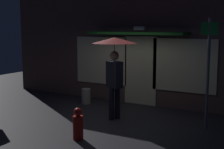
% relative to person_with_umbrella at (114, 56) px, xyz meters
% --- Properties ---
extents(ground_plane, '(18.00, 18.00, 0.00)m').
position_rel_person_with_umbrella_xyz_m(ground_plane, '(-0.15, -0.24, -1.72)').
color(ground_plane, '#26262B').
extents(building_facade, '(10.48, 1.00, 4.09)m').
position_rel_person_with_umbrella_xyz_m(building_facade, '(-0.15, 2.10, 0.31)').
color(building_facade, brown).
rests_on(building_facade, ground).
extents(person_with_umbrella, '(1.18, 1.18, 2.22)m').
position_rel_person_with_umbrella_xyz_m(person_with_umbrella, '(0.00, 0.00, 0.00)').
color(person_with_umbrella, black).
rests_on(person_with_umbrella, ground).
extents(street_sign_post, '(0.40, 0.07, 2.71)m').
position_rel_person_with_umbrella_xyz_m(street_sign_post, '(2.37, 0.41, -0.20)').
color(street_sign_post, '#595B60').
rests_on(street_sign_post, ground).
extents(sidewalk_bollard, '(0.29, 0.29, 0.49)m').
position_rel_person_with_umbrella_xyz_m(sidewalk_bollard, '(-1.70, 1.11, -1.48)').
color(sidewalk_bollard, '#9E998E').
rests_on(sidewalk_bollard, ground).
extents(sidewalk_bollard_2, '(0.22, 0.22, 0.47)m').
position_rel_person_with_umbrella_xyz_m(sidewalk_bollard_2, '(-0.56, 1.01, -1.49)').
color(sidewalk_bollard_2, '#9E998E').
rests_on(sidewalk_bollard_2, ground).
extents(fire_hydrant, '(0.23, 0.23, 0.73)m').
position_rel_person_with_umbrella_xyz_m(fire_hydrant, '(0.11, -1.82, -1.39)').
color(fire_hydrant, '#B21914').
rests_on(fire_hydrant, ground).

